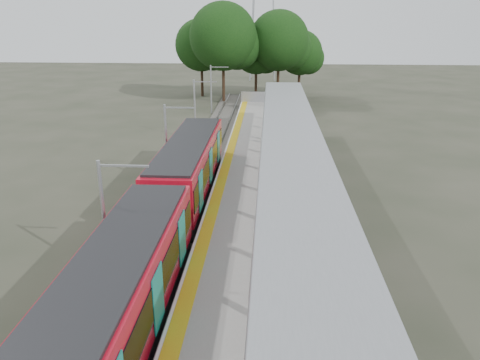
# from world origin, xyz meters

# --- Properties ---
(trackbed) EXTENTS (3.00, 70.00, 0.24)m
(trackbed) POSITION_xyz_m (-4.50, 20.00, 0.12)
(trackbed) COLOR #59544C
(trackbed) RESTS_ON ground
(platform) EXTENTS (6.00, 50.00, 1.00)m
(platform) POSITION_xyz_m (0.00, 20.00, 0.50)
(platform) COLOR gray
(platform) RESTS_ON ground
(tactile_strip) EXTENTS (0.60, 50.00, 0.02)m
(tactile_strip) POSITION_xyz_m (-2.55, 20.00, 1.01)
(tactile_strip) COLOR gold
(tactile_strip) RESTS_ON platform
(end_fence) EXTENTS (6.00, 0.10, 1.20)m
(end_fence) POSITION_xyz_m (0.00, 44.95, 1.60)
(end_fence) COLOR #9EA0A5
(end_fence) RESTS_ON platform
(train) EXTENTS (2.74, 27.60, 3.62)m
(train) POSITION_xyz_m (-4.50, 9.80, 2.05)
(train) COLOR black
(train) RESTS_ON ground
(canopy) EXTENTS (3.27, 38.00, 3.66)m
(canopy) POSITION_xyz_m (1.61, 16.19, 4.20)
(canopy) COLOR #9EA0A5
(canopy) RESTS_ON platform
(tree_cluster) EXTENTS (19.76, 12.74, 12.33)m
(tree_cluster) POSITION_xyz_m (-2.76, 52.63, 7.24)
(tree_cluster) COLOR #382316
(tree_cluster) RESTS_ON ground
(catenary_masts) EXTENTS (2.08, 48.16, 5.40)m
(catenary_masts) POSITION_xyz_m (-6.22, 19.00, 2.91)
(catenary_masts) COLOR #9EA0A5
(catenary_masts) RESTS_ON ground
(bench_mid) EXTENTS (0.47, 1.36, 0.92)m
(bench_mid) POSITION_xyz_m (2.55, 20.95, 1.48)
(bench_mid) COLOR #0E1748
(bench_mid) RESTS_ON platform
(bench_far) EXTENTS (0.41, 1.35, 0.93)m
(bench_far) POSITION_xyz_m (2.62, 33.00, 1.49)
(bench_far) COLOR #0E1748
(bench_far) RESTS_ON platform
(info_pillar_far) EXTENTS (0.38, 0.38, 1.68)m
(info_pillar_far) POSITION_xyz_m (0.87, 25.79, 1.73)
(info_pillar_far) COLOR #C3B38E
(info_pillar_far) RESTS_ON platform
(litter_bin) EXTENTS (0.54, 0.54, 0.97)m
(litter_bin) POSITION_xyz_m (1.39, 18.30, 1.48)
(litter_bin) COLOR #9EA0A5
(litter_bin) RESTS_ON platform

